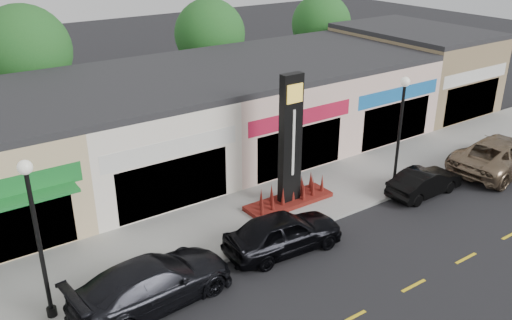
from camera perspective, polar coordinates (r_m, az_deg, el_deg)
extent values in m
plane|color=black|center=(20.33, 4.07, -11.80)|extent=(120.00, 120.00, 0.00)
cube|color=gray|center=(23.28, -2.65, -6.56)|extent=(52.00, 4.30, 0.15)
cube|color=gray|center=(21.67, 0.57, -9.02)|extent=(52.00, 0.20, 0.15)
cube|color=black|center=(22.02, -25.19, -6.94)|extent=(5.25, 0.10, 2.40)
cube|color=silver|center=(27.61, -13.38, 2.78)|extent=(7.00, 10.00, 4.50)
cube|color=#262628|center=(26.88, -13.85, 7.57)|extent=(7.00, 10.00, 0.30)
cube|color=black|center=(23.73, -8.63, -2.57)|extent=(5.25, 0.10, 2.40)
cube|color=silver|center=(23.04, -8.88, 1.23)|extent=(6.30, 0.12, 0.80)
cube|color=beige|center=(30.64, -1.19, 5.50)|extent=(7.00, 10.00, 4.50)
cube|color=#262628|center=(29.98, -1.22, 9.86)|extent=(7.00, 10.00, 0.30)
cube|color=black|center=(27.20, 4.63, 1.12)|extent=(5.25, 0.10, 2.40)
cube|color=#B31738|center=(26.60, 4.74, 4.50)|extent=(6.30, 0.12, 0.80)
cube|color=beige|center=(34.83, 8.52, 7.47)|extent=(7.00, 10.00, 4.50)
cube|color=#262628|center=(34.25, 8.77, 11.33)|extent=(7.00, 10.00, 0.30)
cube|color=black|center=(31.84, 14.48, 3.83)|extent=(5.25, 0.10, 2.40)
cube|color=#1965AF|center=(31.33, 14.79, 6.75)|extent=(6.30, 0.12, 0.80)
cube|color=olive|center=(39.76, 16.08, 9.20)|extent=(7.00, 10.00, 5.00)
cube|color=#262628|center=(39.22, 16.52, 12.94)|extent=(7.00, 10.00, 0.30)
cube|color=black|center=(37.23, 21.69, 5.74)|extent=(5.25, 0.10, 2.40)
cube|color=silver|center=(36.80, 22.08, 8.25)|extent=(6.30, 0.12, 0.80)
cylinder|color=#382619|center=(34.48, -22.22, 4.62)|extent=(0.36, 0.36, 3.15)
sphere|color=#19531B|center=(33.58, -23.18, 10.51)|extent=(5.20, 5.20, 5.20)
cylinder|color=#382619|center=(38.64, -4.71, 8.08)|extent=(0.36, 0.36, 2.97)
sphere|color=#19531B|center=(37.88, -4.88, 13.05)|extent=(4.80, 4.80, 4.80)
cylinder|color=#382619|center=(44.35, 6.67, 9.91)|extent=(0.36, 0.36, 2.80)
sphere|color=#19531B|center=(43.70, 6.87, 14.04)|extent=(4.60, 4.60, 4.60)
cylinder|color=black|center=(19.26, -20.69, -14.69)|extent=(0.32, 0.32, 0.30)
cylinder|color=black|center=(17.89, -21.84, -8.33)|extent=(0.14, 0.14, 5.00)
sphere|color=silver|center=(16.74, -23.16, -0.72)|extent=(0.44, 0.44, 0.44)
cylinder|color=black|center=(26.65, 14.26, -2.66)|extent=(0.32, 0.32, 0.30)
cylinder|color=black|center=(25.67, 14.81, 2.35)|extent=(0.14, 0.14, 5.00)
sphere|color=silver|center=(24.89, 15.43, 7.94)|extent=(0.44, 0.44, 0.44)
cube|color=#5E1310|center=(24.60, 3.46, -4.35)|extent=(4.20, 1.30, 0.20)
cube|color=black|center=(23.39, 3.63, 1.94)|extent=(1.00, 0.40, 6.00)
cube|color=yellow|center=(22.51, 4.12, 6.99)|extent=(0.80, 0.05, 0.80)
cube|color=silver|center=(23.23, 3.97, 1.78)|extent=(0.12, 0.04, 3.00)
imported|color=black|center=(18.75, -10.83, -12.56)|extent=(2.85, 5.88, 1.65)
imported|color=black|center=(21.14, 2.91, -7.61)|extent=(2.28, 4.91, 1.63)
imported|color=black|center=(26.60, 17.32, -2.23)|extent=(1.45, 4.00, 1.31)
imported|color=#816B52|center=(30.57, 24.31, 0.55)|extent=(3.53, 6.57, 1.75)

